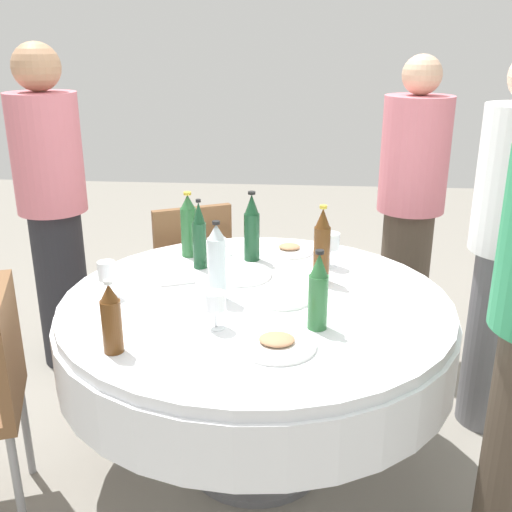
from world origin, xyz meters
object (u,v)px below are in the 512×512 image
(dining_table, at_px, (256,333))
(bottle_brown_left, at_px, (111,319))
(person_west, at_px, (510,245))
(chair_south, at_px, (189,267))
(bottle_brown_east, at_px, (322,247))
(plate_front, at_px, (241,274))
(bottle_green_outer, at_px, (189,226))
(wine_glass_east, at_px, (215,303))
(person_inner, at_px, (53,206))
(bottle_dark_green_near, at_px, (252,229))
(plate_far, at_px, (289,250))
(plate_right, at_px, (283,298))
(bottle_clear_inner, at_px, (217,263))
(wine_glass_outer, at_px, (331,242))
(bottle_green_south, at_px, (318,293))
(wine_glass_inner, at_px, (107,272))
(person_left, at_px, (410,208))
(plate_mid, at_px, (277,343))
(bottle_dark_green_west, at_px, (199,237))

(dining_table, xyz_separation_m, bottle_brown_left, (0.41, 0.44, 0.26))
(person_west, distance_m, chair_south, 1.57)
(bottle_brown_east, distance_m, plate_front, 0.35)
(bottle_green_outer, bearing_deg, wine_glass_east, 107.45)
(bottle_brown_left, height_order, person_inner, person_inner)
(bottle_dark_green_near, distance_m, plate_far, 0.24)
(plate_right, relative_size, person_west, 0.13)
(plate_right, bearing_deg, bottle_clear_inner, 4.07)
(wine_glass_outer, bearing_deg, bottle_green_south, 83.93)
(person_west, bearing_deg, wine_glass_inner, -95.64)
(dining_table, distance_m, person_left, 1.25)
(plate_far, relative_size, person_west, 0.13)
(bottle_clear_inner, xyz_separation_m, plate_front, (-0.06, -0.24, -0.14))
(plate_front, distance_m, person_left, 1.12)
(person_left, xyz_separation_m, person_inner, (1.80, 0.24, 0.04))
(bottle_green_outer, height_order, wine_glass_inner, bottle_green_outer)
(plate_mid, bearing_deg, person_west, -141.22)
(bottle_brown_left, xyz_separation_m, person_left, (-1.12, -1.45, -0.02))
(bottle_clear_inner, relative_size, chair_south, 0.35)
(wine_glass_inner, xyz_separation_m, plate_far, (-0.66, -0.56, -0.09))
(person_left, bearing_deg, wine_glass_inner, -105.32)
(wine_glass_east, bearing_deg, person_left, -123.41)
(bottle_brown_east, bearing_deg, person_inner, -23.47)
(plate_front, bearing_deg, plate_far, -121.33)
(bottle_dark_green_near, relative_size, chair_south, 0.35)
(plate_front, bearing_deg, dining_table, 110.21)
(bottle_dark_green_near, distance_m, wine_glass_inner, 0.67)
(bottle_green_south, bearing_deg, bottle_dark_green_west, -47.38)
(bottle_brown_left, height_order, person_west, person_west)
(plate_right, bearing_deg, bottle_brown_left, 40.65)
(bottle_dark_green_near, distance_m, person_west, 1.08)
(person_inner, bearing_deg, plate_front, -83.46)
(bottle_clear_inner, height_order, bottle_brown_east, bottle_brown_east)
(bottle_brown_east, relative_size, wine_glass_east, 2.42)
(person_west, xyz_separation_m, person_inner, (2.11, -0.39, 0.02))
(plate_front, bearing_deg, plate_mid, 106.65)
(plate_mid, bearing_deg, bottle_clear_inner, -55.70)
(bottle_green_south, xyz_separation_m, person_left, (-0.49, -1.23, -0.04))
(bottle_brown_left, xyz_separation_m, bottle_green_outer, (-0.07, -0.89, 0.03))
(bottle_dark_green_west, bearing_deg, bottle_green_outer, -63.07)
(bottle_brown_east, distance_m, wine_glass_outer, 0.18)
(bottle_brown_east, relative_size, plate_far, 1.46)
(bottle_green_south, bearing_deg, wine_glass_inner, -14.20)
(bottle_green_outer, relative_size, chair_south, 0.33)
(bottle_green_south, bearing_deg, chair_south, -59.28)
(bottle_dark_green_near, bearing_deg, plate_front, 82.18)
(wine_glass_inner, bearing_deg, chair_south, -98.14)
(wine_glass_outer, distance_m, plate_front, 0.40)
(bottle_green_south, height_order, plate_right, bottle_green_south)
(bottle_green_outer, height_order, person_left, person_left)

